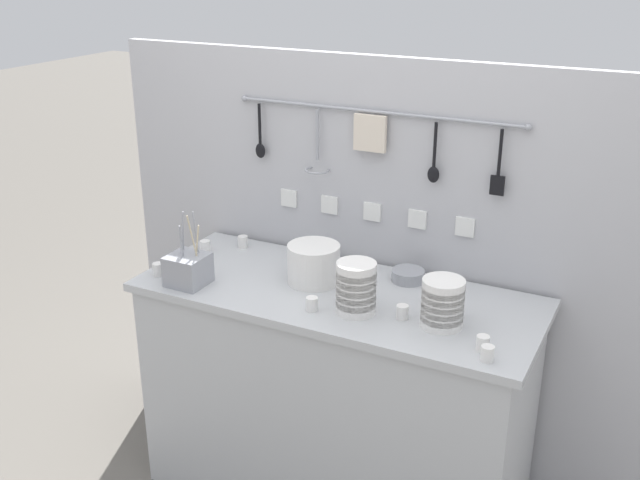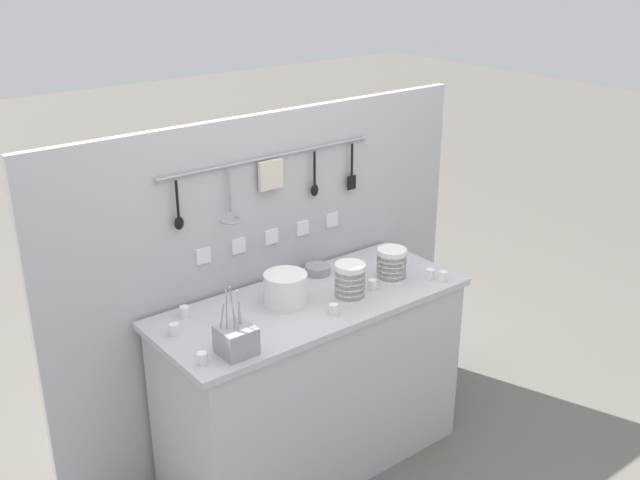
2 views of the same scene
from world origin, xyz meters
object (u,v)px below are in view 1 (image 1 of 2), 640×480
(cup_back_left, at_px, (483,343))
(cup_edge_far, at_px, (312,304))
(cup_edge_near, at_px, (402,312))
(cup_beside_plates, at_px, (487,353))
(bowl_stack_back_corner, at_px, (356,288))
(plate_stack, at_px, (314,264))
(cutlery_caddy, at_px, (188,269))
(cup_mid_row, at_px, (243,242))
(bowl_stack_nested_right, at_px, (443,303))
(steel_mixing_bowl, at_px, (408,275))
(cup_front_left, at_px, (158,269))
(cup_by_caddy, at_px, (205,246))

(cup_back_left, relative_size, cup_edge_far, 1.00)
(cup_edge_near, bearing_deg, cup_beside_plates, -23.03)
(bowl_stack_back_corner, height_order, plate_stack, bowl_stack_back_corner)
(plate_stack, height_order, cutlery_caddy, cutlery_caddy)
(bowl_stack_back_corner, distance_m, cup_mid_row, 0.73)
(cutlery_caddy, relative_size, cup_edge_far, 5.57)
(cup_beside_plates, xyz_separation_m, cup_edge_far, (-0.62, 0.06, 0.00))
(bowl_stack_nested_right, xyz_separation_m, plate_stack, (-0.53, 0.12, -0.01))
(steel_mixing_bowl, bearing_deg, bowl_stack_nested_right, -51.57)
(bowl_stack_nested_right, height_order, cup_edge_far, bowl_stack_nested_right)
(bowl_stack_back_corner, xyz_separation_m, cup_back_left, (0.45, -0.06, -0.07))
(cup_front_left, bearing_deg, bowl_stack_back_corner, 4.49)
(cup_beside_plates, distance_m, cup_edge_far, 0.62)
(bowl_stack_back_corner, height_order, cup_edge_far, bowl_stack_back_corner)
(plate_stack, bearing_deg, cup_by_caddy, 174.04)
(cup_edge_far, bearing_deg, cutlery_caddy, -178.33)
(cutlery_caddy, relative_size, cup_beside_plates, 5.57)
(steel_mixing_bowl, distance_m, cup_beside_plates, 0.60)
(bowl_stack_back_corner, relative_size, cup_edge_near, 3.72)
(cutlery_caddy, bearing_deg, cup_mid_row, 92.22)
(plate_stack, height_order, cup_mid_row, plate_stack)
(cup_edge_near, bearing_deg, plate_stack, 162.07)
(plate_stack, relative_size, cup_front_left, 4.00)
(bowl_stack_back_corner, bearing_deg, cup_by_caddy, 164.72)
(cup_edge_far, bearing_deg, steel_mixing_bowl, 61.28)
(cup_by_caddy, bearing_deg, steel_mixing_bowl, 7.46)
(plate_stack, distance_m, cup_mid_row, 0.45)
(cutlery_caddy, distance_m, cup_front_left, 0.15)
(cup_mid_row, xyz_separation_m, cup_front_left, (-0.13, -0.38, 0.00))
(cup_front_left, bearing_deg, plate_stack, 21.52)
(bowl_stack_nested_right, distance_m, cup_front_left, 1.08)
(bowl_stack_back_corner, bearing_deg, cup_edge_near, 8.99)
(cup_back_left, relative_size, cup_mid_row, 1.00)
(bowl_stack_back_corner, bearing_deg, plate_stack, 147.33)
(bowl_stack_nested_right, relative_size, cutlery_caddy, 0.60)
(steel_mixing_bowl, relative_size, cup_mid_row, 2.53)
(steel_mixing_bowl, relative_size, cutlery_caddy, 0.45)
(cup_mid_row, bearing_deg, cup_beside_plates, -20.88)
(plate_stack, bearing_deg, cutlery_caddy, -150.53)
(bowl_stack_back_corner, relative_size, cup_front_left, 3.72)
(cutlery_caddy, height_order, cup_mid_row, cutlery_caddy)
(bowl_stack_back_corner, distance_m, steel_mixing_bowl, 0.33)
(cutlery_caddy, distance_m, cup_edge_near, 0.80)
(bowl_stack_nested_right, height_order, cutlery_caddy, cutlery_caddy)
(bowl_stack_back_corner, relative_size, plate_stack, 0.93)
(cup_beside_plates, bearing_deg, cup_edge_near, 156.97)
(plate_stack, xyz_separation_m, steel_mixing_bowl, (0.31, 0.16, -0.05))
(bowl_stack_nested_right, distance_m, cup_beside_plates, 0.25)
(plate_stack, relative_size, cup_edge_near, 4.00)
(cup_front_left, xyz_separation_m, cup_edge_far, (0.65, 0.00, 0.00))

